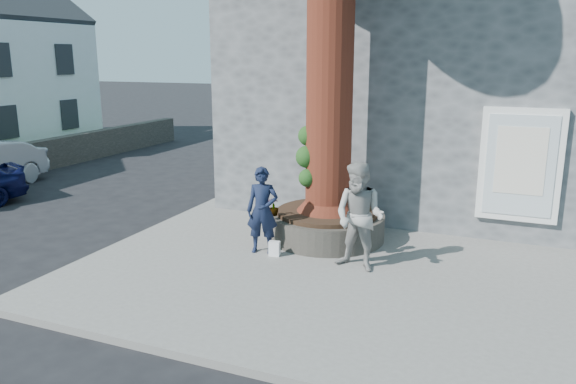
% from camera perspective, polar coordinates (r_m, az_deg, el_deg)
% --- Properties ---
extents(ground, '(120.00, 120.00, 0.00)m').
position_cam_1_polar(ground, '(10.10, -4.10, -8.15)').
color(ground, black).
rests_on(ground, ground).
extents(pavement, '(9.00, 8.00, 0.12)m').
position_cam_1_polar(pavement, '(10.43, 5.85, -7.12)').
color(pavement, slate).
rests_on(pavement, ground).
extents(yellow_line, '(0.10, 30.00, 0.01)m').
position_cam_1_polar(yellow_line, '(12.45, -14.65, -4.29)').
color(yellow_line, yellow).
rests_on(yellow_line, ground).
extents(stone_shop, '(10.30, 8.30, 6.30)m').
position_cam_1_polar(stone_shop, '(15.66, 16.52, 10.97)').
color(stone_shop, '#505356').
rests_on(stone_shop, ground).
extents(planter, '(2.30, 2.30, 0.60)m').
position_cam_1_polar(planter, '(11.42, 4.00, -3.35)').
color(planter, black).
rests_on(planter, pavement).
extents(man, '(0.67, 0.53, 1.64)m').
position_cam_1_polar(man, '(10.49, -2.61, -1.88)').
color(man, black).
rests_on(man, pavement).
extents(woman, '(1.04, 0.88, 1.89)m').
position_cam_1_polar(woman, '(9.69, 7.28, -2.51)').
color(woman, '#999692').
rests_on(woman, pavement).
extents(shopping_bag, '(0.22, 0.15, 0.28)m').
position_cam_1_polar(shopping_bag, '(10.48, -1.39, -5.77)').
color(shopping_bag, white).
rests_on(shopping_bag, pavement).
extents(plant_a, '(0.23, 0.19, 0.36)m').
position_cam_1_polar(plant_a, '(10.26, 7.01, -2.55)').
color(plant_a, gray).
rests_on(plant_a, planter).
extents(plant_b, '(0.31, 0.32, 0.45)m').
position_cam_1_polar(plant_b, '(10.25, 7.02, -2.32)').
color(plant_b, gray).
rests_on(plant_b, planter).
extents(plant_c, '(0.26, 0.26, 0.36)m').
position_cam_1_polar(plant_c, '(10.90, -1.48, -1.49)').
color(plant_c, gray).
rests_on(plant_c, planter).
extents(plant_d, '(0.25, 0.27, 0.27)m').
position_cam_1_polar(plant_d, '(10.84, 7.89, -1.95)').
color(plant_d, gray).
rests_on(plant_d, planter).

